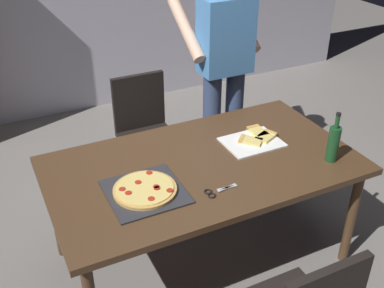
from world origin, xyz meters
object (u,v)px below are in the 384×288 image
Objects in this scene: chair_far_side at (145,125)px; pepperoni_pizza_on_tray at (145,190)px; person_serving_pizza at (224,65)px; wine_bottle at (333,143)px; dining_table at (203,172)px; kitchen_scissors at (216,191)px.

chair_far_side is 1.23m from pepperoni_pizza_on_tray.
person_serving_pizza is 1.11m from wine_bottle.
person_serving_pizza reaches higher than pepperoni_pizza_on_tray.
kitchen_scissors reaches higher than dining_table.
chair_far_side is 4.64× the size of kitchen_scissors.
wine_bottle is at bearing -83.11° from person_serving_pizza.
chair_far_side is at bearing 86.95° from kitchen_scissors.
chair_far_side is 0.51× the size of person_serving_pizza.
chair_far_side is at bearing 69.78° from pepperoni_pizza_on_tray.
chair_far_side is at bearing 90.00° from dining_table.
person_serving_pizza is at bearing 59.19° from kitchen_scissors.
wine_bottle reaches higher than kitchen_scissors.
dining_table is 1.05× the size of person_serving_pizza.
pepperoni_pizza_on_tray is (-0.42, -0.12, 0.08)m from dining_table.
kitchen_scissors is (-0.07, -1.29, 0.24)m from chair_far_side.
chair_far_side reaches higher than dining_table.
dining_table is 0.44m from pepperoni_pizza_on_tray.
pepperoni_pizza_on_tray is 2.10× the size of kitchen_scissors.
kitchen_scissors is at bearing -103.36° from dining_table.
pepperoni_pizza_on_tray is 1.29× the size of wine_bottle.
dining_table is at bearing 156.42° from wine_bottle.
dining_table is 0.79m from wine_bottle.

